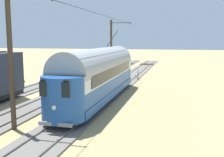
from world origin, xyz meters
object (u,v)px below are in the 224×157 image
object	(u,v)px
vintage_streetcar	(100,73)
catenary_pole_mid_near	(12,60)
catenary_pole_foreground	(112,47)
spare_tie_stack	(14,81)
track_end_bumper	(102,73)
switch_stand	(138,75)

from	to	relation	value
vintage_streetcar	catenary_pole_mid_near	distance (m)	8.59
catenary_pole_foreground	spare_tie_stack	distance (m)	13.00
vintage_streetcar	track_end_bumper	size ratio (longest dim) A/B	9.18
track_end_bumper	vintage_streetcar	bearing A→B (deg)	105.53
catenary_pole_mid_near	spare_tie_stack	xyz separation A→B (m)	(9.32, -13.66, -3.65)
spare_tie_stack	switch_stand	bearing A→B (deg)	-155.36
spare_tie_stack	catenary_pole_mid_near	bearing A→B (deg)	124.31
catenary_pole_foreground	spare_tie_stack	xyz separation A→B (m)	(9.32, 8.29, -3.65)
catenary_pole_mid_near	track_end_bumper	size ratio (longest dim) A/B	4.18
catenary_pole_foreground	catenary_pole_mid_near	bearing A→B (deg)	90.00
catenary_pole_foreground	switch_stand	distance (m)	5.52
catenary_pole_mid_near	spare_tie_stack	size ratio (longest dim) A/B	3.13
catenary_pole_mid_near	spare_tie_stack	world-z (taller)	catenary_pole_mid_near
vintage_streetcar	spare_tie_stack	bearing A→B (deg)	-25.38
catenary_pole_mid_near	spare_tie_stack	bearing A→B (deg)	-55.69
catenary_pole_mid_near	track_end_bumper	xyz separation A→B (m)	(1.58, -22.76, -3.52)
vintage_streetcar	catenary_pole_foreground	distance (m)	14.23
spare_tie_stack	catenary_pole_foreground	bearing A→B (deg)	-138.34
switch_stand	spare_tie_stack	bearing A→B (deg)	24.64
vintage_streetcar	track_end_bumper	bearing A→B (deg)	-74.47
vintage_streetcar	catenary_pole_mid_near	size ratio (longest dim) A/B	2.20
spare_tie_stack	track_end_bumper	bearing A→B (deg)	-130.39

